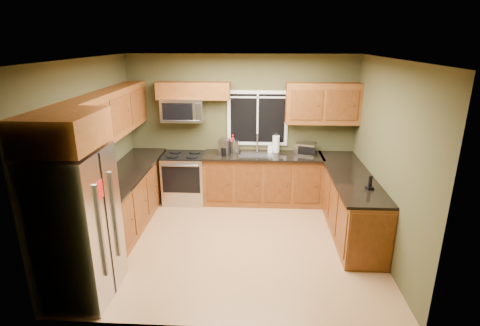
# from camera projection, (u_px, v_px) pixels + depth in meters

# --- Properties ---
(floor) EXTENTS (4.20, 4.20, 0.00)m
(floor) POSITION_uv_depth(u_px,v_px,m) (236.00, 241.00, 5.73)
(floor) COLOR #A57648
(floor) RESTS_ON ground
(ceiling) EXTENTS (4.20, 4.20, 0.00)m
(ceiling) POSITION_uv_depth(u_px,v_px,m) (235.00, 59.00, 4.87)
(ceiling) COLOR white
(ceiling) RESTS_ON back_wall
(back_wall) EXTENTS (4.20, 0.00, 4.20)m
(back_wall) POSITION_uv_depth(u_px,v_px,m) (241.00, 128.00, 7.00)
(back_wall) COLOR #434224
(back_wall) RESTS_ON ground
(front_wall) EXTENTS (4.20, 0.00, 4.20)m
(front_wall) POSITION_uv_depth(u_px,v_px,m) (223.00, 214.00, 3.59)
(front_wall) COLOR #434224
(front_wall) RESTS_ON ground
(left_wall) EXTENTS (0.00, 3.60, 3.60)m
(left_wall) POSITION_uv_depth(u_px,v_px,m) (90.00, 155.00, 5.40)
(left_wall) COLOR #434224
(left_wall) RESTS_ON ground
(right_wall) EXTENTS (0.00, 3.60, 3.60)m
(right_wall) POSITION_uv_depth(u_px,v_px,m) (386.00, 160.00, 5.19)
(right_wall) COLOR #434224
(right_wall) RESTS_ON ground
(window) EXTENTS (1.12, 0.03, 1.02)m
(window) POSITION_uv_depth(u_px,v_px,m) (258.00, 118.00, 6.91)
(window) COLOR white
(window) RESTS_ON back_wall
(base_cabinets_left) EXTENTS (0.60, 2.65, 0.90)m
(base_cabinets_left) POSITION_uv_depth(u_px,v_px,m) (128.00, 199.00, 6.12)
(base_cabinets_left) COLOR brown
(base_cabinets_left) RESTS_ON ground
(countertop_left) EXTENTS (0.65, 2.65, 0.04)m
(countertop_left) POSITION_uv_depth(u_px,v_px,m) (127.00, 172.00, 5.97)
(countertop_left) COLOR black
(countertop_left) RESTS_ON base_cabinets_left
(base_cabinets_back) EXTENTS (2.17, 0.60, 0.90)m
(base_cabinets_back) POSITION_uv_depth(u_px,v_px,m) (263.00, 179.00, 6.98)
(base_cabinets_back) COLOR brown
(base_cabinets_back) RESTS_ON ground
(countertop_back) EXTENTS (2.17, 0.65, 0.04)m
(countertop_back) POSITION_uv_depth(u_px,v_px,m) (263.00, 156.00, 6.81)
(countertop_back) COLOR black
(countertop_back) RESTS_ON base_cabinets_back
(base_cabinets_peninsula) EXTENTS (0.60, 2.52, 0.90)m
(base_cabinets_peninsula) POSITION_uv_depth(u_px,v_px,m) (349.00, 202.00, 6.01)
(base_cabinets_peninsula) COLOR brown
(base_cabinets_peninsula) RESTS_ON ground
(countertop_peninsula) EXTENTS (0.65, 2.50, 0.04)m
(countertop_peninsula) POSITION_uv_depth(u_px,v_px,m) (350.00, 175.00, 5.87)
(countertop_peninsula) COLOR black
(countertop_peninsula) RESTS_ON base_cabinets_peninsula
(upper_cabinets_left) EXTENTS (0.33, 2.65, 0.72)m
(upper_cabinets_left) POSITION_uv_depth(u_px,v_px,m) (110.00, 114.00, 5.68)
(upper_cabinets_left) COLOR brown
(upper_cabinets_left) RESTS_ON left_wall
(upper_cabinets_back_left) EXTENTS (1.30, 0.33, 0.30)m
(upper_cabinets_back_left) POSITION_uv_depth(u_px,v_px,m) (193.00, 91.00, 6.66)
(upper_cabinets_back_left) COLOR brown
(upper_cabinets_back_left) RESTS_ON back_wall
(upper_cabinets_back_right) EXTENTS (1.30, 0.33, 0.72)m
(upper_cabinets_back_right) POSITION_uv_depth(u_px,v_px,m) (323.00, 103.00, 6.62)
(upper_cabinets_back_right) COLOR brown
(upper_cabinets_back_right) RESTS_ON back_wall
(upper_cabinet_over_fridge) EXTENTS (0.72, 0.90, 0.38)m
(upper_cabinet_over_fridge) POSITION_uv_depth(u_px,v_px,m) (62.00, 130.00, 3.94)
(upper_cabinet_over_fridge) COLOR brown
(upper_cabinet_over_fridge) RESTS_ON left_wall
(refrigerator) EXTENTS (0.74, 0.90, 1.80)m
(refrigerator) POSITION_uv_depth(u_px,v_px,m) (77.00, 226.00, 4.30)
(refrigerator) COLOR #B7B7BC
(refrigerator) RESTS_ON ground
(range) EXTENTS (0.76, 0.69, 0.94)m
(range) POSITION_uv_depth(u_px,v_px,m) (185.00, 178.00, 7.02)
(range) COLOR #B7B7BC
(range) RESTS_ON ground
(microwave) EXTENTS (0.76, 0.41, 0.42)m
(microwave) POSITION_uv_depth(u_px,v_px,m) (183.00, 110.00, 6.75)
(microwave) COLOR #B7B7BC
(microwave) RESTS_ON back_wall
(sink) EXTENTS (0.60, 0.42, 0.36)m
(sink) POSITION_uv_depth(u_px,v_px,m) (257.00, 154.00, 6.82)
(sink) COLOR slate
(sink) RESTS_ON countertop_back
(toaster_oven) EXTENTS (0.42, 0.37, 0.22)m
(toaster_oven) POSITION_uv_depth(u_px,v_px,m) (306.00, 149.00, 6.79)
(toaster_oven) COLOR #B7B7BC
(toaster_oven) RESTS_ON countertop_back
(coffee_maker) EXTENTS (0.20, 0.25, 0.29)m
(coffee_maker) POSITION_uv_depth(u_px,v_px,m) (224.00, 148.00, 6.76)
(coffee_maker) COLOR slate
(coffee_maker) RESTS_ON countertop_back
(kettle) EXTENTS (0.19, 0.19, 0.29)m
(kettle) POSITION_uv_depth(u_px,v_px,m) (234.00, 146.00, 6.86)
(kettle) COLOR #B7B7BC
(kettle) RESTS_ON countertop_back
(paper_towel_roll) EXTENTS (0.14, 0.14, 0.34)m
(paper_towel_roll) POSITION_uv_depth(u_px,v_px,m) (276.00, 144.00, 6.94)
(paper_towel_roll) COLOR white
(paper_towel_roll) RESTS_ON countertop_back
(soap_bottle_a) EXTENTS (0.16, 0.16, 0.33)m
(soap_bottle_a) POSITION_uv_depth(u_px,v_px,m) (233.00, 144.00, 6.91)
(soap_bottle_a) COLOR red
(soap_bottle_a) RESTS_ON countertop_back
(soap_bottle_b) EXTENTS (0.10, 0.10, 0.18)m
(soap_bottle_b) POSITION_uv_depth(u_px,v_px,m) (270.00, 148.00, 6.93)
(soap_bottle_b) COLOR white
(soap_bottle_b) RESTS_ON countertop_back
(cordless_phone) EXTENTS (0.11, 0.11, 0.20)m
(cordless_phone) POSITION_uv_depth(u_px,v_px,m) (370.00, 185.00, 5.23)
(cordless_phone) COLOR black
(cordless_phone) RESTS_ON countertop_peninsula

